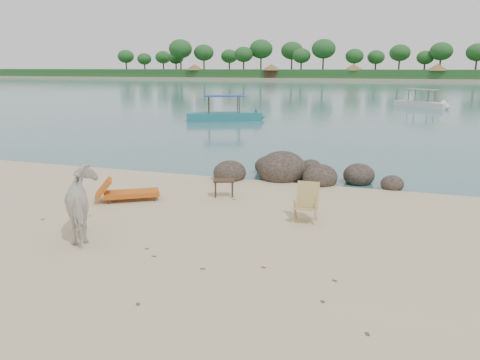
# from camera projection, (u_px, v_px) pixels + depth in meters

# --- Properties ---
(water) EXTENTS (400.00, 400.00, 0.00)m
(water) POSITION_uv_depth(u_px,v_px,m) (376.00, 87.00, 93.51)
(water) COLOR #35656B
(water) RESTS_ON ground
(far_shore) EXTENTS (420.00, 90.00, 1.40)m
(far_shore) POSITION_uv_depth(u_px,v_px,m) (387.00, 78.00, 167.28)
(far_shore) COLOR tan
(far_shore) RESTS_ON ground
(far_scenery) EXTENTS (420.00, 18.00, 9.50)m
(far_scenery) POSITION_uv_depth(u_px,v_px,m) (384.00, 69.00, 135.82)
(far_scenery) COLOR #1E4C1E
(far_scenery) RESTS_ON ground
(boulders) EXTENTS (6.34, 2.99, 1.27)m
(boulders) POSITION_uv_depth(u_px,v_px,m) (293.00, 172.00, 16.30)
(boulders) COLOR #2B251C
(boulders) RESTS_ON ground
(cow) EXTENTS (1.87, 1.96, 1.57)m
(cow) POSITION_uv_depth(u_px,v_px,m) (85.00, 204.00, 10.60)
(cow) COLOR silver
(cow) RESTS_ON ground
(side_table) EXTENTS (0.73, 0.60, 0.51)m
(side_table) POSITION_uv_depth(u_px,v_px,m) (224.00, 189.00, 14.00)
(side_table) COLOR #362715
(side_table) RESTS_ON ground
(lounge_chair) EXTENTS (2.02, 1.61, 0.59)m
(lounge_chair) POSITION_uv_depth(u_px,v_px,m) (132.00, 191.00, 13.59)
(lounge_chair) COLOR #C35016
(lounge_chair) RESTS_ON ground
(deck_chair) EXTENTS (0.63, 0.69, 0.96)m
(deck_chair) POSITION_uv_depth(u_px,v_px,m) (305.00, 204.00, 11.66)
(deck_chair) COLOR tan
(deck_chair) RESTS_ON ground
(boat_near) EXTENTS (6.16, 3.78, 2.99)m
(boat_near) POSITION_uv_depth(u_px,v_px,m) (224.00, 100.00, 34.23)
(boat_near) COLOR #227077
(boat_near) RESTS_ON water
(boat_mid) EXTENTS (5.63, 4.44, 2.88)m
(boat_mid) POSITION_uv_depth(u_px,v_px,m) (422.00, 92.00, 45.17)
(boat_mid) COLOR silver
(boat_mid) RESTS_ON water
(dead_leaves) EXTENTS (8.32, 6.53, 0.00)m
(dead_leaves) POSITION_uv_depth(u_px,v_px,m) (210.00, 261.00, 9.40)
(dead_leaves) COLOR brown
(dead_leaves) RESTS_ON ground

